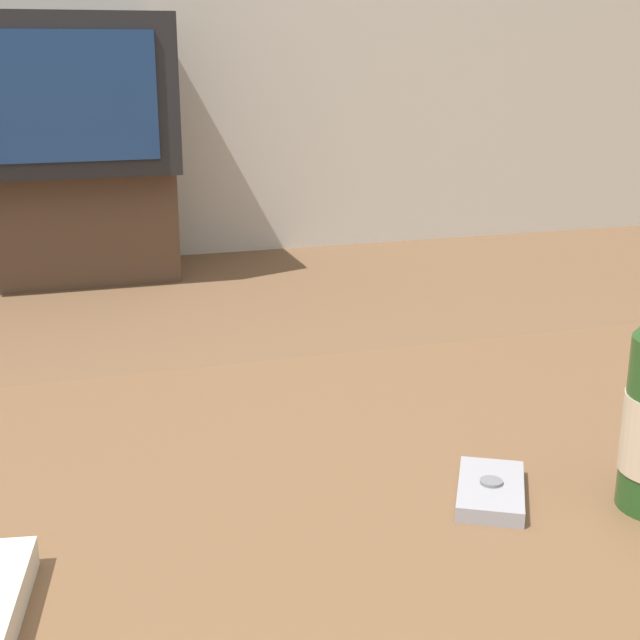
{
  "coord_description": "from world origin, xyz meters",
  "views": [
    {
      "loc": [
        -0.2,
        -0.6,
        0.82
      ],
      "look_at": [
        0.07,
        0.27,
        0.54
      ],
      "focal_mm": 50.0,
      "sensor_mm": 36.0,
      "label": 1
    }
  ],
  "objects": [
    {
      "name": "television",
      "position": [
        -0.18,
        2.75,
        0.67
      ],
      "size": [
        0.84,
        0.61,
        0.53
      ],
      "color": "black",
      "rests_on": "tv_stand"
    },
    {
      "name": "cell_phone",
      "position": [
        0.15,
        0.03,
        0.44
      ],
      "size": [
        0.1,
        0.12,
        0.02
      ],
      "rotation": [
        0.0,
        0.0,
        -0.5
      ],
      "color": "gray",
      "rests_on": "coffee_table"
    },
    {
      "name": "tv_stand",
      "position": [
        -0.18,
        2.76,
        0.2
      ],
      "size": [
        0.83,
        0.39,
        0.4
      ],
      "color": "#4C3828",
      "rests_on": "ground_plane"
    },
    {
      "name": "coffee_table",
      "position": [
        0.0,
        0.0,
        0.38
      ],
      "size": [
        1.23,
        0.87,
        0.44
      ],
      "color": "brown",
      "rests_on": "ground_plane"
    }
  ]
}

